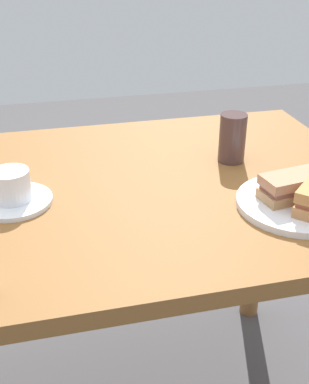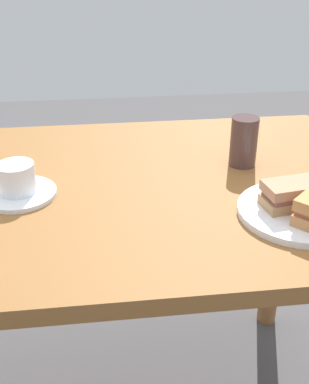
{
  "view_description": "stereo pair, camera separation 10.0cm",
  "coord_description": "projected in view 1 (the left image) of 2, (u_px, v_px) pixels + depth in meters",
  "views": [
    {
      "loc": [
        -0.08,
        -0.96,
        1.25
      ],
      "look_at": [
        0.13,
        -0.1,
        0.77
      ],
      "focal_mm": 46.34,
      "sensor_mm": 36.0,
      "label": 1
    },
    {
      "loc": [
        0.02,
        -0.98,
        1.25
      ],
      "look_at": [
        0.13,
        -0.1,
        0.77
      ],
      "focal_mm": 46.34,
      "sensor_mm": 36.0,
      "label": 2
    }
  ],
  "objects": [
    {
      "name": "drinking_glass",
      "position": [
        232.0,
        138.0,
        1.18
      ],
      "size": [
        0.06,
        0.06,
        0.12
      ],
      "primitive_type": "cylinder",
      "color": "#463130",
      "rests_on": "dining_table"
    },
    {
      "name": "dining_table",
      "position": [
        89.0,
        231.0,
        1.13
      ],
      "size": [
        1.32,
        0.78,
        0.74
      ],
      "color": "brown",
      "rests_on": "ground_plane"
    },
    {
      "name": "sandwich_front",
      "position": [
        294.0,
        186.0,
        1.0
      ],
      "size": [
        0.15,
        0.09,
        0.05
      ],
      "color": "tan",
      "rests_on": "sandwich_plate"
    },
    {
      "name": "sandwich_plate",
      "position": [
        297.0,
        203.0,
        1.01
      ],
      "size": [
        0.25,
        0.25,
        0.01
      ],
      "primitive_type": "cylinder",
      "color": "white",
      "rests_on": "dining_table"
    },
    {
      "name": "spoon",
      "position": [
        9.0,
        183.0,
        1.08
      ],
      "size": [
        0.03,
        0.1,
        0.01
      ],
      "color": "silver",
      "rests_on": "coffee_saucer"
    },
    {
      "name": "coffee_cup",
      "position": [
        12.0,
        184.0,
        1.0
      ],
      "size": [
        0.08,
        0.1,
        0.06
      ],
      "color": "white",
      "rests_on": "coffee_saucer"
    },
    {
      "name": "coffee_saucer",
      "position": [
        14.0,
        201.0,
        1.02
      ],
      "size": [
        0.16,
        0.16,
        0.01
      ],
      "primitive_type": "cylinder",
      "color": "white",
      "rests_on": "dining_table"
    }
  ]
}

